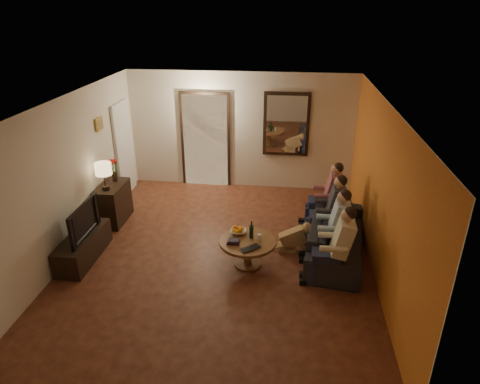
# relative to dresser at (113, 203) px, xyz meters

# --- Properties ---
(floor) EXTENTS (5.00, 6.00, 0.01)m
(floor) POSITION_rel_dresser_xyz_m (2.25, -0.96, -0.38)
(floor) COLOR #441C12
(floor) RESTS_ON ground
(ceiling) EXTENTS (5.00, 6.00, 0.01)m
(ceiling) POSITION_rel_dresser_xyz_m (2.25, -0.96, 2.22)
(ceiling) COLOR white
(ceiling) RESTS_ON back_wall
(back_wall) EXTENTS (5.00, 0.02, 2.60)m
(back_wall) POSITION_rel_dresser_xyz_m (2.25, 2.04, 0.92)
(back_wall) COLOR beige
(back_wall) RESTS_ON floor
(front_wall) EXTENTS (5.00, 0.02, 2.60)m
(front_wall) POSITION_rel_dresser_xyz_m (2.25, -3.96, 0.92)
(front_wall) COLOR beige
(front_wall) RESTS_ON floor
(left_wall) EXTENTS (0.02, 6.00, 2.60)m
(left_wall) POSITION_rel_dresser_xyz_m (-0.25, -0.96, 0.92)
(left_wall) COLOR beige
(left_wall) RESTS_ON floor
(right_wall) EXTENTS (0.02, 6.00, 2.60)m
(right_wall) POSITION_rel_dresser_xyz_m (4.75, -0.96, 0.92)
(right_wall) COLOR beige
(right_wall) RESTS_ON floor
(orange_accent) EXTENTS (0.01, 6.00, 2.60)m
(orange_accent) POSITION_rel_dresser_xyz_m (4.74, -0.96, 0.92)
(orange_accent) COLOR #BB6E20
(orange_accent) RESTS_ON right_wall
(kitchen_doorway) EXTENTS (1.00, 0.06, 2.10)m
(kitchen_doorway) POSITION_rel_dresser_xyz_m (1.45, 2.02, 0.67)
(kitchen_doorway) COLOR #FFE0A5
(kitchen_doorway) RESTS_ON floor
(door_trim) EXTENTS (1.12, 0.04, 2.22)m
(door_trim) POSITION_rel_dresser_xyz_m (1.45, 2.01, 0.67)
(door_trim) COLOR black
(door_trim) RESTS_ON floor
(fridge_glimpse) EXTENTS (0.45, 0.03, 1.70)m
(fridge_glimpse) POSITION_rel_dresser_xyz_m (1.70, 2.02, 0.52)
(fridge_glimpse) COLOR silver
(fridge_glimpse) RESTS_ON floor
(mirror_frame) EXTENTS (1.00, 0.05, 1.40)m
(mirror_frame) POSITION_rel_dresser_xyz_m (3.25, 2.00, 1.12)
(mirror_frame) COLOR black
(mirror_frame) RESTS_ON back_wall
(mirror_glass) EXTENTS (0.86, 0.02, 1.26)m
(mirror_glass) POSITION_rel_dresser_xyz_m (3.25, 1.97, 1.12)
(mirror_glass) COLOR white
(mirror_glass) RESTS_ON back_wall
(white_door) EXTENTS (0.06, 0.85, 2.04)m
(white_door) POSITION_rel_dresser_xyz_m (-0.21, 1.34, 0.64)
(white_door) COLOR white
(white_door) RESTS_ON floor
(framed_art) EXTENTS (0.03, 0.28, 0.24)m
(framed_art) POSITION_rel_dresser_xyz_m (-0.22, 0.34, 1.47)
(framed_art) COLOR #B28C33
(framed_art) RESTS_ON left_wall
(art_canvas) EXTENTS (0.01, 0.22, 0.18)m
(art_canvas) POSITION_rel_dresser_xyz_m (-0.21, 0.34, 1.47)
(art_canvas) COLOR brown
(art_canvas) RESTS_ON left_wall
(dresser) EXTENTS (0.45, 0.85, 0.76)m
(dresser) POSITION_rel_dresser_xyz_m (0.00, 0.00, 0.00)
(dresser) COLOR black
(dresser) RESTS_ON floor
(table_lamp) EXTENTS (0.30, 0.30, 0.54)m
(table_lamp) POSITION_rel_dresser_xyz_m (0.00, -0.22, 0.65)
(table_lamp) COLOR beige
(table_lamp) RESTS_ON dresser
(flower_vase) EXTENTS (0.14, 0.14, 0.44)m
(flower_vase) POSITION_rel_dresser_xyz_m (0.00, 0.22, 0.60)
(flower_vase) COLOR red
(flower_vase) RESTS_ON dresser
(tv_stand) EXTENTS (0.45, 1.29, 0.43)m
(tv_stand) POSITION_rel_dresser_xyz_m (0.00, -1.34, -0.16)
(tv_stand) COLOR black
(tv_stand) RESTS_ON floor
(tv) EXTENTS (0.99, 0.13, 0.57)m
(tv) POSITION_rel_dresser_xyz_m (0.00, -1.34, 0.34)
(tv) COLOR black
(tv) RESTS_ON tv_stand
(sofa) EXTENTS (2.30, 1.18, 0.64)m
(sofa) POSITION_rel_dresser_xyz_m (4.21, -0.65, -0.06)
(sofa) COLOR black
(sofa) RESTS_ON floor
(person_a) EXTENTS (0.60, 0.40, 1.20)m
(person_a) POSITION_rel_dresser_xyz_m (4.11, -1.55, 0.22)
(person_a) COLOR tan
(person_a) RESTS_ON sofa
(person_b) EXTENTS (0.60, 0.40, 1.20)m
(person_b) POSITION_rel_dresser_xyz_m (4.11, -0.95, 0.22)
(person_b) COLOR tan
(person_b) RESTS_ON sofa
(person_c) EXTENTS (0.60, 0.40, 1.20)m
(person_c) POSITION_rel_dresser_xyz_m (4.11, -0.35, 0.22)
(person_c) COLOR tan
(person_c) RESTS_ON sofa
(person_d) EXTENTS (0.60, 0.40, 1.20)m
(person_d) POSITION_rel_dresser_xyz_m (4.11, 0.25, 0.22)
(person_d) COLOR tan
(person_d) RESTS_ON sofa
(dog) EXTENTS (0.58, 0.30, 0.56)m
(dog) POSITION_rel_dresser_xyz_m (3.47, -0.71, -0.10)
(dog) COLOR #A3764B
(dog) RESTS_ON floor
(coffee_table) EXTENTS (0.95, 0.95, 0.45)m
(coffee_table) POSITION_rel_dresser_xyz_m (2.74, -1.21, -0.15)
(coffee_table) COLOR brown
(coffee_table) RESTS_ON floor
(bowl) EXTENTS (0.26, 0.26, 0.06)m
(bowl) POSITION_rel_dresser_xyz_m (2.56, -0.99, 0.10)
(bowl) COLOR white
(bowl) RESTS_ON coffee_table
(oranges) EXTENTS (0.20, 0.20, 0.08)m
(oranges) POSITION_rel_dresser_xyz_m (2.56, -0.99, 0.17)
(oranges) COLOR orange
(oranges) RESTS_ON bowl
(wine_bottle) EXTENTS (0.07, 0.07, 0.31)m
(wine_bottle) POSITION_rel_dresser_xyz_m (2.79, -1.11, 0.23)
(wine_bottle) COLOR black
(wine_bottle) RESTS_ON coffee_table
(wine_glass) EXTENTS (0.06, 0.06, 0.10)m
(wine_glass) POSITION_rel_dresser_xyz_m (2.92, -1.16, 0.12)
(wine_glass) COLOR silver
(wine_glass) RESTS_ON coffee_table
(book_stack) EXTENTS (0.20, 0.15, 0.07)m
(book_stack) POSITION_rel_dresser_xyz_m (2.52, -1.31, 0.11)
(book_stack) COLOR black
(book_stack) RESTS_ON coffee_table
(laptop) EXTENTS (0.39, 0.38, 0.03)m
(laptop) POSITION_rel_dresser_xyz_m (2.84, -1.49, 0.08)
(laptop) COLOR black
(laptop) RESTS_ON coffee_table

